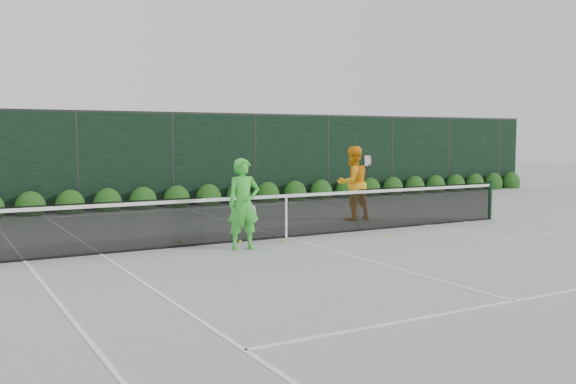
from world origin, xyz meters
TOP-DOWN VIEW (x-y plane):
  - ground at (0.00, 0.00)m, footprint 80.00×80.00m
  - tennis_net at (-0.02, 0.00)m, footprint 12.90×0.10m
  - player_woman at (-1.46, -0.84)m, footprint 0.70×0.49m
  - player_man at (3.07, 1.76)m, footprint 1.00×0.79m
  - court_lines at (0.00, 0.00)m, footprint 11.03×23.83m
  - windscreen_fence at (0.00, -2.71)m, footprint 32.00×21.07m
  - hedge_row at (-0.00, 7.15)m, footprint 31.66×0.65m
  - tennis_balls at (-0.45, -0.27)m, footprint 4.46×1.58m

SIDE VIEW (x-z plane):
  - ground at x=0.00m, z-range 0.00..0.00m
  - court_lines at x=0.00m, z-range 0.00..0.01m
  - tennis_balls at x=-0.45m, z-range 0.00..0.07m
  - hedge_row at x=0.00m, z-range -0.23..0.70m
  - tennis_net at x=-0.02m, z-range 0.00..1.07m
  - player_woman at x=-1.46m, z-range 0.00..1.84m
  - player_man at x=3.07m, z-range 0.00..2.01m
  - windscreen_fence at x=0.00m, z-range -0.02..3.04m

